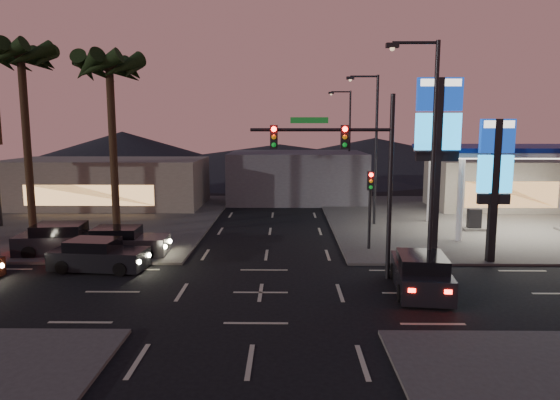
{
  "coord_description": "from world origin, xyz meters",
  "views": [
    {
      "loc": [
        1.02,
        -19.34,
        6.58
      ],
      "look_at": [
        0.72,
        5.37,
        3.0
      ],
      "focal_mm": 32.0,
      "sensor_mm": 36.0,
      "label": 1
    }
  ],
  "objects_px": {
    "pylon_sign_short": "(495,169)",
    "pylon_sign_tall": "(438,132)",
    "gas_station": "(526,152)",
    "suv_station": "(421,274)",
    "car_lane_b_front": "(122,243)",
    "car_lane_b_mid": "(65,240)",
    "traffic_signal_mast": "(350,160)",
    "car_lane_a_front": "(98,256)"
  },
  "relations": [
    {
      "from": "car_lane_b_front",
      "to": "car_lane_b_mid",
      "type": "xyz_separation_m",
      "value": [
        -3.07,
        0.31,
        0.06
      ]
    },
    {
      "from": "gas_station",
      "to": "traffic_signal_mast",
      "type": "distance_m",
      "value": 15.82
    },
    {
      "from": "car_lane_a_front",
      "to": "car_lane_b_mid",
      "type": "distance_m",
      "value": 3.95
    },
    {
      "from": "gas_station",
      "to": "suv_station",
      "type": "relative_size",
      "value": 2.5
    },
    {
      "from": "pylon_sign_short",
      "to": "car_lane_b_front",
      "type": "height_order",
      "value": "pylon_sign_short"
    },
    {
      "from": "pylon_sign_tall",
      "to": "car_lane_b_mid",
      "type": "bearing_deg",
      "value": 178.5
    },
    {
      "from": "pylon_sign_tall",
      "to": "suv_station",
      "type": "distance_m",
      "value": 7.95
    },
    {
      "from": "pylon_sign_tall",
      "to": "car_lane_b_front",
      "type": "height_order",
      "value": "pylon_sign_tall"
    },
    {
      "from": "car_lane_b_front",
      "to": "gas_station",
      "type": "bearing_deg",
      "value": 15.06
    },
    {
      "from": "gas_station",
      "to": "car_lane_b_front",
      "type": "height_order",
      "value": "gas_station"
    },
    {
      "from": "pylon_sign_short",
      "to": "gas_station",
      "type": "bearing_deg",
      "value": 56.31
    },
    {
      "from": "suv_station",
      "to": "car_lane_b_mid",
      "type": "bearing_deg",
      "value": 161.5
    },
    {
      "from": "car_lane_a_front",
      "to": "car_lane_b_front",
      "type": "distance_m",
      "value": 2.52
    },
    {
      "from": "pylon_sign_short",
      "to": "pylon_sign_tall",
      "type": "bearing_deg",
      "value": 158.2
    },
    {
      "from": "pylon_sign_tall",
      "to": "pylon_sign_short",
      "type": "xyz_separation_m",
      "value": [
        2.5,
        -1.0,
        -1.74
      ]
    },
    {
      "from": "gas_station",
      "to": "car_lane_a_front",
      "type": "distance_m",
      "value": 25.72
    },
    {
      "from": "pylon_sign_tall",
      "to": "pylon_sign_short",
      "type": "height_order",
      "value": "pylon_sign_tall"
    },
    {
      "from": "gas_station",
      "to": "traffic_signal_mast",
      "type": "xyz_separation_m",
      "value": [
        -12.24,
        -10.01,
        0.15
      ]
    },
    {
      "from": "pylon_sign_tall",
      "to": "suv_station",
      "type": "height_order",
      "value": "pylon_sign_tall"
    },
    {
      "from": "car_lane_b_mid",
      "to": "pylon_sign_tall",
      "type": "bearing_deg",
      "value": -1.5
    },
    {
      "from": "pylon_sign_short",
      "to": "traffic_signal_mast",
      "type": "bearing_deg",
      "value": -160.87
    },
    {
      "from": "pylon_sign_tall",
      "to": "car_lane_a_front",
      "type": "bearing_deg",
      "value": -171.9
    },
    {
      "from": "gas_station",
      "to": "car_lane_a_front",
      "type": "bearing_deg",
      "value": -159.64
    },
    {
      "from": "car_lane_b_mid",
      "to": "traffic_signal_mast",
      "type": "bearing_deg",
      "value": -15.68
    },
    {
      "from": "pylon_sign_short",
      "to": "suv_station",
      "type": "distance_m",
      "value": 7.31
    },
    {
      "from": "gas_station",
      "to": "suv_station",
      "type": "distance_m",
      "value": 15.69
    },
    {
      "from": "pylon_sign_short",
      "to": "car_lane_a_front",
      "type": "bearing_deg",
      "value": -175.99
    },
    {
      "from": "pylon_sign_short",
      "to": "car_lane_b_front",
      "type": "relative_size",
      "value": 1.48
    },
    {
      "from": "car_lane_b_front",
      "to": "car_lane_a_front",
      "type": "bearing_deg",
      "value": -96.77
    },
    {
      "from": "gas_station",
      "to": "pylon_sign_tall",
      "type": "xyz_separation_m",
      "value": [
        -7.5,
        -6.5,
        1.31
      ]
    },
    {
      "from": "pylon_sign_tall",
      "to": "pylon_sign_short",
      "type": "relative_size",
      "value": 1.29
    },
    {
      "from": "gas_station",
      "to": "car_lane_b_mid",
      "type": "xyz_separation_m",
      "value": [
        -26.52,
        -6.0,
        -4.32
      ]
    },
    {
      "from": "traffic_signal_mast",
      "to": "car_lane_a_front",
      "type": "height_order",
      "value": "traffic_signal_mast"
    },
    {
      "from": "traffic_signal_mast",
      "to": "car_lane_b_front",
      "type": "bearing_deg",
      "value": 161.73
    },
    {
      "from": "traffic_signal_mast",
      "to": "car_lane_b_mid",
      "type": "distance_m",
      "value": 15.49
    },
    {
      "from": "traffic_signal_mast",
      "to": "car_lane_b_mid",
      "type": "relative_size",
      "value": 1.54
    },
    {
      "from": "gas_station",
      "to": "traffic_signal_mast",
      "type": "height_order",
      "value": "traffic_signal_mast"
    },
    {
      "from": "car_lane_b_mid",
      "to": "suv_station",
      "type": "xyz_separation_m",
      "value": [
        17.01,
        -5.69,
        -0.03
      ]
    },
    {
      "from": "gas_station",
      "to": "pylon_sign_tall",
      "type": "height_order",
      "value": "pylon_sign_tall"
    },
    {
      "from": "pylon_sign_short",
      "to": "car_lane_b_front",
      "type": "xyz_separation_m",
      "value": [
        -18.45,
        1.19,
        -3.95
      ]
    },
    {
      "from": "gas_station",
      "to": "car_lane_b_mid",
      "type": "height_order",
      "value": "gas_station"
    },
    {
      "from": "car_lane_a_front",
      "to": "gas_station",
      "type": "bearing_deg",
      "value": 20.36
    }
  ]
}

